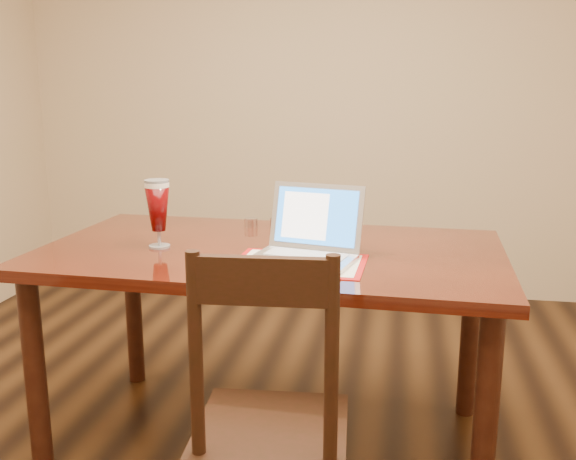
# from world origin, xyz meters

# --- Properties ---
(dining_table) EXTENTS (1.82, 1.07, 1.11)m
(dining_table) POSITION_xyz_m (-0.06, 0.40, 0.74)
(dining_table) COLOR #4A1509
(dining_table) RESTS_ON ground
(dining_chair) EXTENTS (0.47, 0.45, 1.05)m
(dining_chair) POSITION_xyz_m (0.09, -0.32, 0.49)
(dining_chair) COLOR black
(dining_chair) RESTS_ON ground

